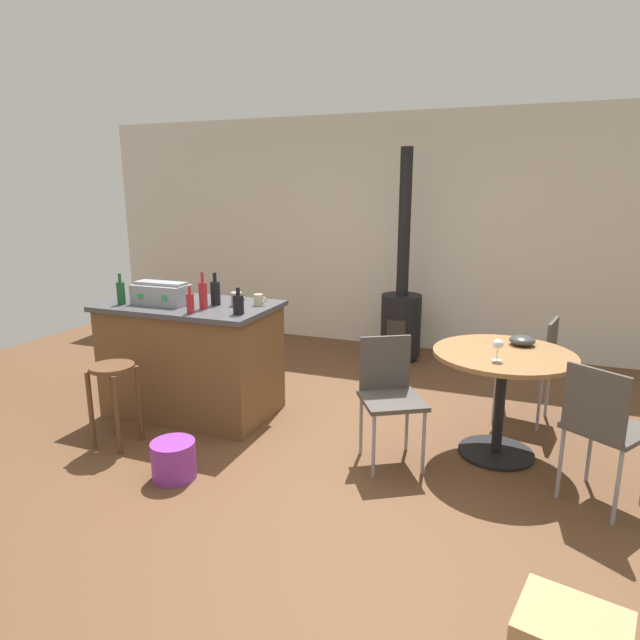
% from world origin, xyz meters
% --- Properties ---
extents(ground_plane, '(8.80, 8.80, 0.00)m').
position_xyz_m(ground_plane, '(0.00, 0.00, 0.00)').
color(ground_plane, brown).
extents(back_wall, '(8.00, 0.10, 2.70)m').
position_xyz_m(back_wall, '(0.00, 3.02, 1.35)').
color(back_wall, beige).
rests_on(back_wall, ground_plane).
extents(kitchen_island, '(1.41, 0.83, 0.94)m').
position_xyz_m(kitchen_island, '(-1.22, 0.37, 0.47)').
color(kitchen_island, brown).
rests_on(kitchen_island, ground_plane).
extents(wooden_stool, '(0.32, 0.32, 0.62)m').
position_xyz_m(wooden_stool, '(-1.39, -0.36, 0.45)').
color(wooden_stool, brown).
rests_on(wooden_stool, ground_plane).
extents(dining_table, '(0.96, 0.96, 0.76)m').
position_xyz_m(dining_table, '(1.24, 0.48, 0.58)').
color(dining_table, black).
rests_on(dining_table, ground_plane).
extents(folding_chair_near, '(0.47, 0.47, 0.86)m').
position_xyz_m(folding_chair_near, '(1.45, 1.18, 0.51)').
color(folding_chair_near, '#47423D').
rests_on(folding_chair_near, ground_plane).
extents(folding_chair_far, '(0.55, 0.55, 0.86)m').
position_xyz_m(folding_chair_far, '(0.53, 0.14, 0.51)').
color(folding_chair_far, '#47423D').
rests_on(folding_chair_far, ground_plane).
extents(folding_chair_left, '(0.55, 0.55, 0.88)m').
position_xyz_m(folding_chair_left, '(1.82, 0.01, 0.53)').
color(folding_chair_left, '#47423D').
rests_on(folding_chair_left, ground_plane).
extents(wood_stove, '(0.44, 0.45, 2.28)m').
position_xyz_m(wood_stove, '(0.09, 2.45, 0.55)').
color(wood_stove, black).
rests_on(wood_stove, ground_plane).
extents(toolbox, '(0.46, 0.24, 0.18)m').
position_xyz_m(toolbox, '(-1.42, 0.28, 1.03)').
color(toolbox, gray).
rests_on(toolbox, kitchen_island).
extents(bottle_0, '(0.08, 0.08, 0.26)m').
position_xyz_m(bottle_0, '(-0.98, 0.41, 1.04)').
color(bottle_0, black).
rests_on(bottle_0, kitchen_island).
extents(bottle_1, '(0.06, 0.06, 0.21)m').
position_xyz_m(bottle_1, '(-1.00, 0.07, 1.02)').
color(bottle_1, maroon).
rests_on(bottle_1, kitchen_island).
extents(bottle_2, '(0.06, 0.06, 0.29)m').
position_xyz_m(bottle_2, '(-0.99, 0.24, 1.05)').
color(bottle_2, maroon).
rests_on(bottle_2, kitchen_island).
extents(bottle_3, '(0.08, 0.08, 0.20)m').
position_xyz_m(bottle_3, '(-0.65, 0.18, 1.02)').
color(bottle_3, black).
rests_on(bottle_3, kitchen_island).
extents(bottle_4, '(0.06, 0.06, 0.25)m').
position_xyz_m(bottle_4, '(-1.71, 0.15, 1.04)').
color(bottle_4, '#194C23').
rests_on(bottle_4, kitchen_island).
extents(cup_0, '(0.12, 0.08, 0.11)m').
position_xyz_m(cup_0, '(-1.71, 0.41, 0.99)').
color(cup_0, tan).
rests_on(cup_0, kitchen_island).
extents(cup_1, '(0.11, 0.07, 0.09)m').
position_xyz_m(cup_1, '(-0.65, 0.51, 0.98)').
color(cup_1, tan).
rests_on(cup_1, kitchen_island).
extents(cup_2, '(0.12, 0.09, 0.11)m').
position_xyz_m(cup_2, '(-0.81, 0.45, 0.99)').
color(cup_2, tan).
rests_on(cup_2, kitchen_island).
extents(wine_glass, '(0.07, 0.07, 0.14)m').
position_xyz_m(wine_glass, '(1.21, 0.26, 0.87)').
color(wine_glass, silver).
rests_on(wine_glass, dining_table).
extents(serving_bowl, '(0.18, 0.18, 0.07)m').
position_xyz_m(serving_bowl, '(1.35, 0.71, 0.80)').
color(serving_bowl, '#383838').
rests_on(serving_bowl, dining_table).
extents(plastic_bucket, '(0.29, 0.29, 0.25)m').
position_xyz_m(plastic_bucket, '(-0.71, -0.62, 0.13)').
color(plastic_bucket, purple).
rests_on(plastic_bucket, ground_plane).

